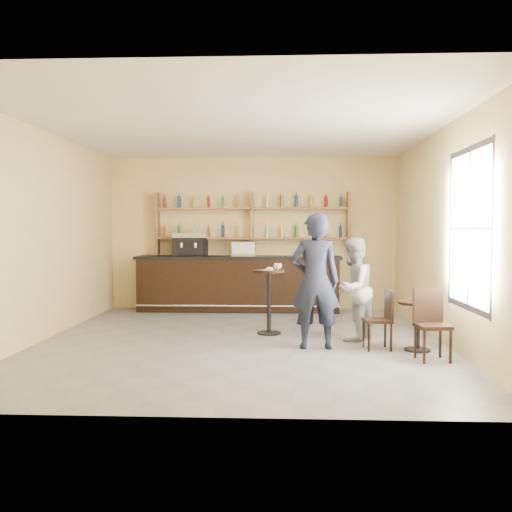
{
  "coord_description": "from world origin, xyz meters",
  "views": [
    {
      "loc": [
        0.63,
        -8.52,
        1.7
      ],
      "look_at": [
        0.2,
        0.8,
        1.25
      ],
      "focal_mm": 40.0,
      "sensor_mm": 36.0,
      "label": 1
    }
  ],
  "objects_px": {
    "man_main": "(315,281)",
    "chair_west": "(377,320)",
    "espresso_machine": "(190,244)",
    "chair_south": "(433,325)",
    "bar_counter": "(238,284)",
    "pedestal_table": "(269,302)",
    "patron_second": "(353,289)",
    "cafe_table": "(418,326)",
    "pastry_case": "(244,249)"
  },
  "relations": [
    {
      "from": "cafe_table",
      "to": "chair_south",
      "type": "height_order",
      "value": "chair_south"
    },
    {
      "from": "cafe_table",
      "to": "pedestal_table",
      "type": "bearing_deg",
      "value": 150.81
    },
    {
      "from": "bar_counter",
      "to": "patron_second",
      "type": "xyz_separation_m",
      "value": [
        1.98,
        -3.01,
        0.22
      ]
    },
    {
      "from": "espresso_machine",
      "to": "chair_west",
      "type": "distance_m",
      "value": 4.98
    },
    {
      "from": "espresso_machine",
      "to": "chair_south",
      "type": "bearing_deg",
      "value": -44.94
    },
    {
      "from": "espresso_machine",
      "to": "chair_west",
      "type": "bearing_deg",
      "value": -45.15
    },
    {
      "from": "bar_counter",
      "to": "man_main",
      "type": "distance_m",
      "value": 3.9
    },
    {
      "from": "chair_west",
      "to": "chair_south",
      "type": "distance_m",
      "value": 0.89
    },
    {
      "from": "pastry_case",
      "to": "chair_south",
      "type": "relative_size",
      "value": 0.53
    },
    {
      "from": "pastry_case",
      "to": "chair_south",
      "type": "xyz_separation_m",
      "value": [
        2.73,
        -4.32,
        -0.82
      ]
    },
    {
      "from": "bar_counter",
      "to": "cafe_table",
      "type": "distance_m",
      "value": 4.66
    },
    {
      "from": "espresso_machine",
      "to": "cafe_table",
      "type": "bearing_deg",
      "value": -41.04
    },
    {
      "from": "pastry_case",
      "to": "man_main",
      "type": "distance_m",
      "value": 3.86
    },
    {
      "from": "man_main",
      "to": "bar_counter",
      "type": "bearing_deg",
      "value": -72.37
    },
    {
      "from": "espresso_machine",
      "to": "cafe_table",
      "type": "xyz_separation_m",
      "value": [
        3.78,
        -3.72,
        -1.03
      ]
    },
    {
      "from": "bar_counter",
      "to": "cafe_table",
      "type": "height_order",
      "value": "bar_counter"
    },
    {
      "from": "espresso_machine",
      "to": "pedestal_table",
      "type": "relative_size",
      "value": 0.64
    },
    {
      "from": "espresso_machine",
      "to": "man_main",
      "type": "bearing_deg",
      "value": -53.46
    },
    {
      "from": "pedestal_table",
      "to": "chair_south",
      "type": "height_order",
      "value": "pedestal_table"
    },
    {
      "from": "chair_west",
      "to": "chair_south",
      "type": "relative_size",
      "value": 0.92
    },
    {
      "from": "man_main",
      "to": "cafe_table",
      "type": "height_order",
      "value": "man_main"
    },
    {
      "from": "bar_counter",
      "to": "pedestal_table",
      "type": "relative_size",
      "value": 4.05
    },
    {
      "from": "pastry_case",
      "to": "cafe_table",
      "type": "xyz_separation_m",
      "value": [
        2.68,
        -3.72,
        -0.94
      ]
    },
    {
      "from": "espresso_machine",
      "to": "chair_west",
      "type": "height_order",
      "value": "espresso_machine"
    },
    {
      "from": "pastry_case",
      "to": "pedestal_table",
      "type": "xyz_separation_m",
      "value": [
        0.58,
        -2.55,
        -0.76
      ]
    },
    {
      "from": "patron_second",
      "to": "chair_west",
      "type": "bearing_deg",
      "value": 53.83
    },
    {
      "from": "espresso_machine",
      "to": "chair_west",
      "type": "relative_size",
      "value": 0.79
    },
    {
      "from": "bar_counter",
      "to": "patron_second",
      "type": "bearing_deg",
      "value": -56.68
    },
    {
      "from": "espresso_machine",
      "to": "patron_second",
      "type": "distance_m",
      "value": 4.27
    },
    {
      "from": "bar_counter",
      "to": "man_main",
      "type": "height_order",
      "value": "man_main"
    },
    {
      "from": "pedestal_table",
      "to": "patron_second",
      "type": "bearing_deg",
      "value": -19.74
    },
    {
      "from": "man_main",
      "to": "espresso_machine",
      "type": "bearing_deg",
      "value": -59.97
    },
    {
      "from": "man_main",
      "to": "cafe_table",
      "type": "xyz_separation_m",
      "value": [
        1.42,
        -0.09,
        -0.61
      ]
    },
    {
      "from": "pastry_case",
      "to": "man_main",
      "type": "height_order",
      "value": "man_main"
    },
    {
      "from": "pedestal_table",
      "to": "patron_second",
      "type": "xyz_separation_m",
      "value": [
        1.29,
        -0.46,
        0.27
      ]
    },
    {
      "from": "cafe_table",
      "to": "espresso_machine",
      "type": "bearing_deg",
      "value": 135.47
    },
    {
      "from": "man_main",
      "to": "pedestal_table",
      "type": "bearing_deg",
      "value": -60.98
    },
    {
      "from": "cafe_table",
      "to": "chair_west",
      "type": "height_order",
      "value": "chair_west"
    },
    {
      "from": "pedestal_table",
      "to": "man_main",
      "type": "height_order",
      "value": "man_main"
    },
    {
      "from": "espresso_machine",
      "to": "man_main",
      "type": "xyz_separation_m",
      "value": [
        2.36,
        -3.63,
        -0.42
      ]
    },
    {
      "from": "bar_counter",
      "to": "chair_south",
      "type": "bearing_deg",
      "value": -56.7
    },
    {
      "from": "cafe_table",
      "to": "chair_south",
      "type": "distance_m",
      "value": 0.61
    },
    {
      "from": "man_main",
      "to": "chair_south",
      "type": "xyz_separation_m",
      "value": [
        1.47,
        -0.69,
        -0.5
      ]
    },
    {
      "from": "chair_west",
      "to": "chair_south",
      "type": "xyz_separation_m",
      "value": [
        0.6,
        -0.65,
        0.04
      ]
    },
    {
      "from": "bar_counter",
      "to": "patron_second",
      "type": "distance_m",
      "value": 3.61
    },
    {
      "from": "man_main",
      "to": "chair_west",
      "type": "height_order",
      "value": "man_main"
    },
    {
      "from": "espresso_machine",
      "to": "cafe_table",
      "type": "relative_size",
      "value": 0.96
    },
    {
      "from": "pedestal_table",
      "to": "bar_counter",
      "type": "bearing_deg",
      "value": 105.17
    },
    {
      "from": "man_main",
      "to": "chair_west",
      "type": "distance_m",
      "value": 1.02
    },
    {
      "from": "patron_second",
      "to": "cafe_table",
      "type": "bearing_deg",
      "value": 81.17
    }
  ]
}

